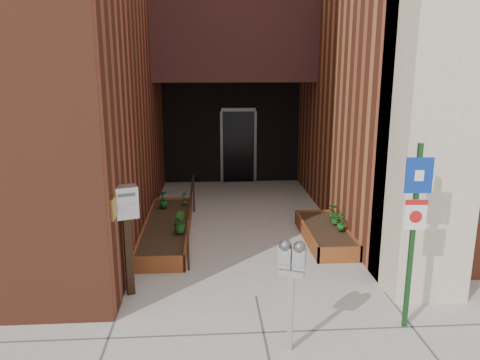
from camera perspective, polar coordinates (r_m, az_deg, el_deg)
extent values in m
plane|color=#9E9991|center=(7.29, 1.94, -13.96)|extent=(80.00, 80.00, 0.00)
cube|color=#98462C|center=(15.21, 23.51, 18.76)|extent=(8.00, 13.70, 10.00)
cube|color=#B9AB8E|center=(7.46, 21.84, 3.57)|extent=(1.10, 1.20, 4.40)
cube|color=black|center=(12.45, -0.79, 16.56)|extent=(4.20, 2.00, 2.00)
cube|color=black|center=(13.97, -1.06, 5.98)|extent=(4.00, 0.30, 3.00)
cube|color=black|center=(13.87, -0.19, 4.04)|extent=(0.90, 0.06, 2.10)
cube|color=#B79338|center=(6.64, -15.16, -3.31)|extent=(0.04, 0.30, 0.30)
cube|color=brown|center=(8.07, -9.91, -10.13)|extent=(0.90, 0.04, 0.30)
cube|color=brown|center=(11.41, -8.11, -2.89)|extent=(0.90, 0.04, 0.30)
cube|color=brown|center=(9.77, -11.38, -5.90)|extent=(0.04, 3.60, 0.30)
cube|color=brown|center=(9.69, -6.31, -5.87)|extent=(0.04, 3.60, 0.30)
cube|color=black|center=(9.73, -8.85, -6.00)|extent=(0.82, 3.52, 0.26)
cube|color=brown|center=(8.52, 12.08, -8.93)|extent=(0.80, 0.04, 0.30)
cube|color=brown|center=(10.48, 8.90, -4.43)|extent=(0.80, 0.04, 0.30)
cube|color=brown|center=(9.40, 8.05, -6.55)|extent=(0.04, 2.20, 0.30)
cube|color=brown|center=(9.59, 12.53, -6.35)|extent=(0.04, 2.20, 0.30)
cube|color=black|center=(9.50, 10.31, -6.57)|extent=(0.72, 2.12, 0.26)
cylinder|color=black|center=(7.99, -6.35, -7.93)|extent=(0.04, 0.04, 0.90)
cylinder|color=black|center=(11.13, -5.66, -1.64)|extent=(0.04, 0.04, 0.90)
cylinder|color=black|center=(9.42, -6.01, -1.78)|extent=(0.04, 3.30, 0.04)
cube|color=#A9A9AB|center=(5.88, 6.18, -15.84)|extent=(0.08, 0.08, 0.99)
cube|color=#A9A9AB|center=(5.64, 6.32, -11.12)|extent=(0.32, 0.22, 0.08)
cube|color=#A9A9AB|center=(5.58, 5.51, -9.37)|extent=(0.17, 0.15, 0.26)
sphere|color=#59595B|center=(5.53, 5.55, -7.96)|extent=(0.15, 0.15, 0.15)
cube|color=white|center=(5.53, 5.40, -9.38)|extent=(0.08, 0.04, 0.05)
cube|color=#B21414|center=(5.56, 5.38, -10.13)|extent=(0.08, 0.04, 0.03)
cube|color=#A9A9AB|center=(5.55, 7.23, -9.55)|extent=(0.17, 0.15, 0.26)
sphere|color=#59595B|center=(5.50, 7.28, -8.13)|extent=(0.15, 0.15, 0.15)
cube|color=white|center=(5.50, 7.14, -9.56)|extent=(0.08, 0.04, 0.05)
cube|color=#B21414|center=(5.53, 7.11, -10.32)|extent=(0.08, 0.04, 0.03)
cube|color=#163C17|center=(6.41, 20.24, -6.77)|extent=(0.06, 0.06, 2.48)
cube|color=navy|center=(6.14, 20.99, 0.53)|extent=(0.34, 0.04, 0.45)
cube|color=white|center=(6.14, 21.01, 0.52)|extent=(0.11, 0.02, 0.14)
cube|color=white|center=(6.27, 20.60, -3.98)|extent=(0.28, 0.04, 0.39)
cube|color=#B21414|center=(6.22, 20.74, -2.56)|extent=(0.28, 0.03, 0.07)
cylinder|color=#B21414|center=(6.27, 20.62, -4.22)|extent=(0.16, 0.02, 0.16)
cube|color=black|center=(7.30, -13.40, -8.97)|extent=(0.14, 0.14, 1.24)
cube|color=silver|center=(7.02, -13.78, -2.60)|extent=(0.40, 0.35, 0.47)
cube|color=#59595B|center=(6.86, -13.65, -1.80)|extent=(0.24, 0.09, 0.05)
cube|color=white|center=(6.91, -13.56, -3.33)|extent=(0.26, 0.10, 0.11)
imported|color=#1D5217|center=(9.01, -7.35, -5.13)|extent=(0.47, 0.47, 0.39)
imported|color=#20611B|center=(9.00, -7.35, -5.11)|extent=(0.30, 0.30, 0.39)
imported|color=#164F19|center=(10.62, -9.32, -2.30)|extent=(0.29, 0.29, 0.37)
imported|color=#1A5B1E|center=(10.69, -6.81, -2.23)|extent=(0.24, 0.24, 0.33)
imported|color=#185419|center=(9.25, 12.24, -5.12)|extent=(0.23, 0.23, 0.30)
imported|color=#1C5E1B|center=(9.82, 11.24, -3.77)|extent=(0.27, 0.27, 0.36)
imported|color=#1E5F1B|center=(9.59, 11.62, -4.32)|extent=(0.30, 0.30, 0.32)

